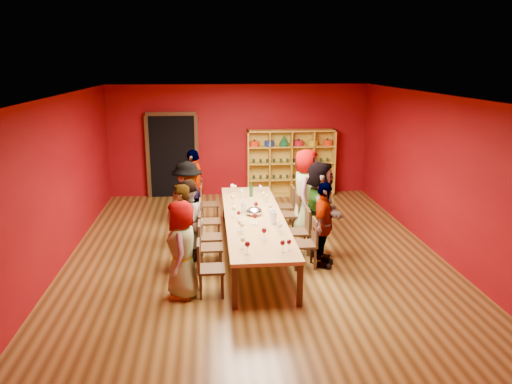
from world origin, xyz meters
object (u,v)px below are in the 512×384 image
at_px(person_left_4, 194,187).
at_px(person_right_1, 323,225).
at_px(spittoon_bowl, 254,211).
at_px(chair_person_left_4, 206,202).
at_px(chair_person_left_0, 206,265).
at_px(person_left_2, 187,221).
at_px(chair_person_left_2, 206,234).
at_px(shelving_unit, 291,159).
at_px(chair_person_left_3, 206,219).
at_px(chair_person_right_1, 309,241).
at_px(person_left_1, 180,229).
at_px(person_right_3, 306,192).
at_px(wine_bottle, 251,191).
at_px(chair_person_right_3, 292,212).
at_px(chair_person_right_2, 302,229).
at_px(chair_person_left_1, 206,244).
at_px(person_right_2, 319,208).
at_px(chair_person_right_4, 288,203).
at_px(person_left_0, 182,249).
at_px(tasting_table, 254,219).
at_px(person_left_3, 188,203).
at_px(person_right_4, 302,192).

relative_size(person_left_4, person_right_1, 1.10).
bearing_deg(spittoon_bowl, chair_person_left_4, 115.66).
relative_size(chair_person_left_0, person_left_2, 0.58).
distance_m(chair_person_left_2, chair_person_left_4, 2.18).
bearing_deg(shelving_unit, person_right_1, -92.59).
relative_size(chair_person_left_3, chair_person_right_1, 1.00).
xyz_separation_m(person_left_1, chair_person_left_2, (0.44, 0.54, -0.30)).
height_order(chair_person_right_1, person_right_3, person_right_3).
bearing_deg(wine_bottle, chair_person_right_3, -24.02).
bearing_deg(chair_person_right_2, chair_person_left_1, -159.93).
distance_m(person_right_2, wine_bottle, 1.90).
bearing_deg(chair_person_right_1, person_left_1, -179.70).
xyz_separation_m(person_left_2, chair_person_right_4, (2.15, 1.87, -0.27)).
xyz_separation_m(person_left_4, chair_person_right_4, (2.08, -0.31, -0.36)).
xyz_separation_m(person_left_0, person_right_3, (2.46, 2.71, 0.14)).
bearing_deg(shelving_unit, wine_bottle, -114.80).
distance_m(chair_person_right_3, spittoon_bowl, 1.36).
bearing_deg(wine_bottle, chair_person_left_4, 149.93).
xyz_separation_m(person_right_2, spittoon_bowl, (-1.23, 0.14, -0.08)).
distance_m(person_left_1, person_left_2, 0.55).
bearing_deg(person_left_1, chair_person_left_4, 179.72).
bearing_deg(tasting_table, chair_person_left_1, -141.64).
distance_m(chair_person_left_1, person_right_2, 2.28).
xyz_separation_m(person_left_3, chair_person_left_4, (0.36, 1.25, -0.34)).
distance_m(person_right_1, chair_person_right_3, 1.81).
relative_size(chair_person_left_3, person_right_1, 0.57).
distance_m(chair_person_left_1, person_right_1, 2.10).
bearing_deg(person_left_1, person_right_1, 99.17).
bearing_deg(chair_person_left_3, chair_person_right_2, -23.85).
height_order(chair_person_left_2, person_right_2, person_right_2).
bearing_deg(person_left_4, wine_bottle, 80.93).
bearing_deg(chair_person_right_3, spittoon_bowl, -132.90).
relative_size(tasting_table, person_left_1, 2.84).
bearing_deg(person_right_4, person_left_3, 112.71).
bearing_deg(person_left_4, shelving_unit, 147.57).
height_order(chair_person_left_2, chair_person_left_3, same).
xyz_separation_m(person_left_4, person_right_3, (2.36, -0.94, 0.06)).
bearing_deg(person_left_4, chair_person_right_2, 60.84).
height_order(person_left_1, wine_bottle, person_left_1).
bearing_deg(chair_person_left_2, person_left_4, 96.80).
bearing_deg(chair_person_left_4, person_right_3, -24.14).
bearing_deg(spittoon_bowl, person_left_1, -149.22).
bearing_deg(chair_person_right_3, person_left_4, 155.66).
distance_m(person_left_3, chair_person_right_1, 2.65).
distance_m(chair_person_right_3, wine_bottle, 1.00).
bearing_deg(chair_person_right_1, person_right_3, 80.99).
xyz_separation_m(chair_person_left_3, person_left_4, (-0.26, 1.25, 0.36)).
relative_size(person_left_3, chair_person_left_4, 1.89).
distance_m(person_left_3, person_left_4, 1.25).
xyz_separation_m(chair_person_right_2, person_right_3, (0.28, 1.11, 0.42)).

